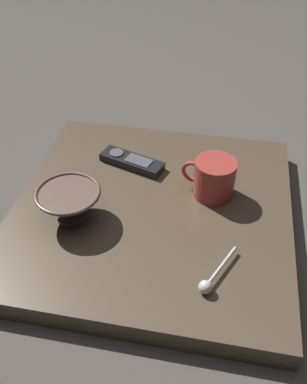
{
  "coord_description": "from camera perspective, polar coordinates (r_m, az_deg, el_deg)",
  "views": [
    {
      "loc": [
        0.66,
        0.13,
        0.66
      ],
      "look_at": [
        -0.02,
        -0.0,
        0.07
      ],
      "focal_mm": 39.83,
      "sensor_mm": 36.0,
      "label": 1
    }
  ],
  "objects": [
    {
      "name": "tv_remote_near",
      "position": [
        1.01,
        -2.94,
        4.12
      ],
      "size": [
        0.09,
        0.16,
        0.02
      ],
      "color": "black",
      "rests_on": "table"
    },
    {
      "name": "cereal_bowl",
      "position": [
        0.87,
        -11.23,
        -1.45
      ],
      "size": [
        0.13,
        0.13,
        0.07
      ],
      "color": "brown",
      "rests_on": "table"
    },
    {
      "name": "coffee_mug",
      "position": [
        0.92,
        8.05,
        1.85
      ],
      "size": [
        0.09,
        0.12,
        0.09
      ],
      "color": "#A53833",
      "rests_on": "table"
    },
    {
      "name": "ground_plane",
      "position": [
        0.94,
        -0.15,
        -3.86
      ],
      "size": [
        6.0,
        6.0,
        0.0
      ],
      "primitive_type": "plane",
      "color": "#47423D"
    },
    {
      "name": "teaspoon",
      "position": [
        0.76,
        7.43,
        -11.94
      ],
      "size": [
        0.11,
        0.06,
        0.02
      ],
      "color": "silver",
      "rests_on": "table"
    },
    {
      "name": "table",
      "position": [
        0.93,
        -0.15,
        -2.82
      ],
      "size": [
        0.59,
        0.58,
        0.05
      ],
      "color": "#4C3D2D",
      "rests_on": "ground"
    }
  ]
}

